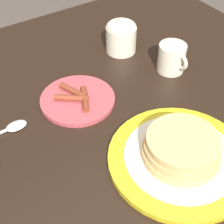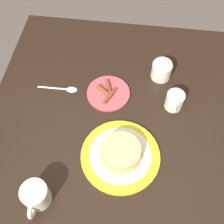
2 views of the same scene
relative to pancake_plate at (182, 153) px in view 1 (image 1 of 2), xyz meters
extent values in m
cube|color=black|center=(-0.02, 0.00, -0.04)|extent=(1.29, 1.03, 0.03)
cube|color=black|center=(-0.61, 0.45, -0.42)|extent=(0.07, 0.07, 0.75)
cylinder|color=gold|center=(0.00, 0.00, -0.02)|extent=(0.27, 0.27, 0.01)
cylinder|color=beige|center=(0.00, 0.00, -0.01)|extent=(0.21, 0.21, 0.00)
cylinder|color=tan|center=(0.00, 0.00, 0.00)|extent=(0.15, 0.15, 0.02)
cylinder|color=tan|center=(0.00, 0.00, 0.02)|extent=(0.14, 0.14, 0.02)
cylinder|color=tan|center=(0.00, 0.00, 0.03)|extent=(0.13, 0.13, 0.02)
cylinder|color=#B2474C|center=(-0.25, -0.08, -0.02)|extent=(0.17, 0.17, 0.01)
cylinder|color=brown|center=(-0.27, -0.08, 0.00)|extent=(0.08, 0.04, 0.01)
cylinder|color=brown|center=(-0.24, -0.07, 0.00)|extent=(0.07, 0.05, 0.01)
cylinder|color=brown|center=(-0.25, -0.09, 0.00)|extent=(0.06, 0.07, 0.01)
cylinder|color=beige|center=(-0.23, 0.17, 0.01)|extent=(0.07, 0.07, 0.07)
cone|color=beige|center=(-0.26, 0.17, 0.04)|extent=(0.03, 0.03, 0.04)
torus|color=beige|center=(-0.20, 0.17, 0.02)|extent=(0.04, 0.01, 0.04)
cylinder|color=beige|center=(-0.37, 0.12, 0.01)|extent=(0.08, 0.08, 0.07)
ellipsoid|color=beige|center=(-0.37, 0.12, 0.05)|extent=(0.08, 0.08, 0.03)
sphere|color=beige|center=(-0.37, 0.12, 0.07)|extent=(0.01, 0.01, 0.01)
ellipsoid|color=silver|center=(-0.25, -0.22, -0.02)|extent=(0.03, 0.05, 0.01)
camera|label=1|loc=(0.27, -0.34, 0.49)|focal=55.00mm
camera|label=2|loc=(0.37, 0.02, 0.88)|focal=45.00mm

